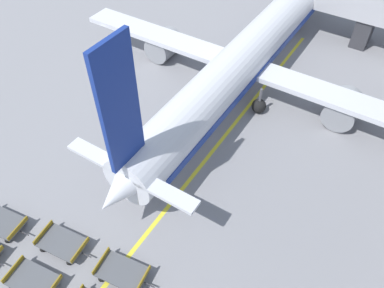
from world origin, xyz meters
TOP-DOWN VIEW (x-y plane):
  - ground_plane at (0.00, 0.00)m, footprint 500.00×500.00m
  - airplane at (14.38, -0.82)m, footprint 33.94×38.78m
  - baggage_dolly_row_near_col_c at (9.91, -24.14)m, footprint 3.62×1.89m
  - baggage_dolly_row_mid_a_col_b at (5.40, -22.03)m, footprint 3.63×1.91m
  - baggage_dolly_row_mid_a_col_c at (9.86, -21.51)m, footprint 3.62×1.88m
  - baggage_dolly_row_mid_a_col_d at (14.24, -21.49)m, footprint 3.63×1.91m
  - stand_guidance_stripe at (15.16, -8.99)m, footprint 4.58×36.90m

SIDE VIEW (x-z plane):
  - ground_plane at x=0.00m, z-range 0.00..0.00m
  - stand_guidance_stripe at x=15.16m, z-range 0.00..0.01m
  - baggage_dolly_row_near_col_c at x=9.91m, z-range 0.03..0.95m
  - baggage_dolly_row_mid_a_col_b at x=5.40m, z-range 0.03..0.95m
  - baggage_dolly_row_mid_a_col_c at x=9.86m, z-range 0.03..0.95m
  - baggage_dolly_row_mid_a_col_d at x=14.24m, z-range 0.03..0.95m
  - airplane at x=14.38m, z-range -3.34..9.60m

